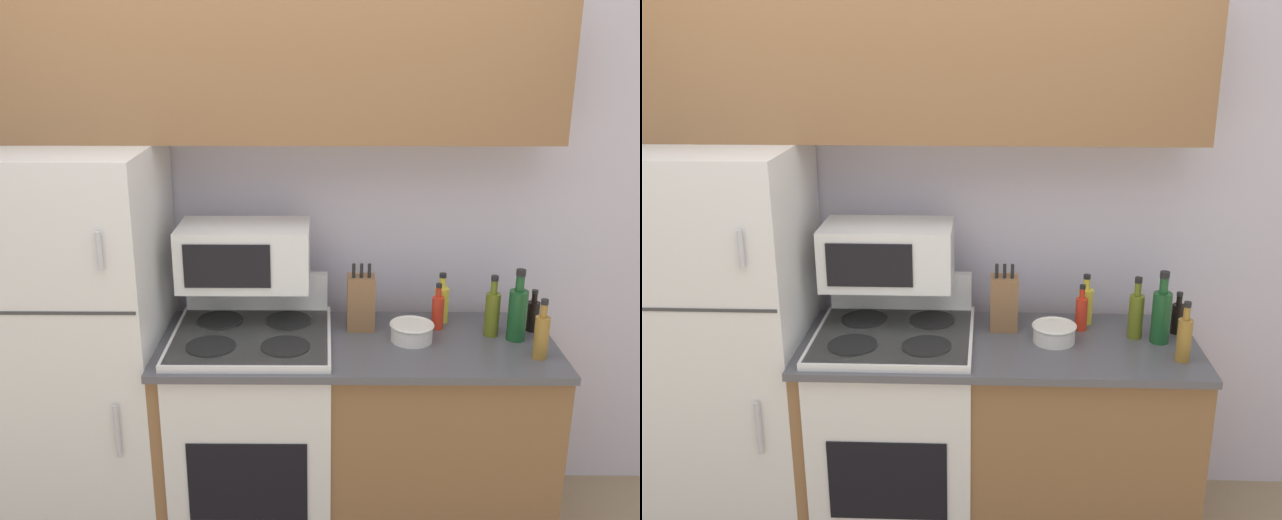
{
  "view_description": "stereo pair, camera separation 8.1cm",
  "coord_description": "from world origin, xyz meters",
  "views": [
    {
      "loc": [
        0.19,
        -2.37,
        2.13
      ],
      "look_at": [
        0.17,
        0.27,
        1.27
      ],
      "focal_mm": 40.0,
      "sensor_mm": 36.0,
      "label": 1
    },
    {
      "loc": [
        0.27,
        -2.37,
        2.13
      ],
      "look_at": [
        0.17,
        0.27,
        1.27
      ],
      "focal_mm": 40.0,
      "sensor_mm": 36.0,
      "label": 2
    }
  ],
  "objects": [
    {
      "name": "knife_block",
      "position": [
        0.34,
        0.41,
        1.04
      ],
      "size": [
        0.11,
        0.11,
        0.29
      ],
      "color": "brown",
      "rests_on": "lower_cabinets"
    },
    {
      "name": "upper_cabinets",
      "position": [
        0.0,
        0.53,
        2.04
      ],
      "size": [
        2.24,
        0.33,
        0.67
      ],
      "color": "brown",
      "rests_on": "refrigerator"
    },
    {
      "name": "bottle_wine_green",
      "position": [
        0.97,
        0.3,
        1.04
      ],
      "size": [
        0.08,
        0.08,
        0.3
      ],
      "color": "#194C23",
      "rests_on": "lower_cabinets"
    },
    {
      "name": "refrigerator",
      "position": [
        -0.8,
        0.34,
        0.85
      ],
      "size": [
        0.64,
        0.71,
        1.7
      ],
      "color": "silver",
      "rests_on": "ground_plane"
    },
    {
      "name": "bottle_olive_oil",
      "position": [
        0.88,
        0.34,
        1.03
      ],
      "size": [
        0.06,
        0.06,
        0.26
      ],
      "color": "#5B6619",
      "rests_on": "lower_cabinets"
    },
    {
      "name": "stove",
      "position": [
        -0.11,
        0.29,
        0.49
      ],
      "size": [
        0.64,
        0.62,
        1.11
      ],
      "color": "silver",
      "rests_on": "ground_plane"
    },
    {
      "name": "bottle_cooking_spray",
      "position": [
        0.69,
        0.49,
        1.01
      ],
      "size": [
        0.06,
        0.06,
        0.22
      ],
      "color": "gold",
      "rests_on": "lower_cabinets"
    },
    {
      "name": "bottle_vinegar",
      "position": [
        1.02,
        0.13,
        1.02
      ],
      "size": [
        0.06,
        0.06,
        0.24
      ],
      "color": "olive",
      "rests_on": "lower_cabinets"
    },
    {
      "name": "bottle_hot_sauce",
      "position": [
        0.66,
        0.41,
        1.0
      ],
      "size": [
        0.05,
        0.05,
        0.2
      ],
      "color": "red",
      "rests_on": "lower_cabinets"
    },
    {
      "name": "microwave",
      "position": [
        -0.14,
        0.42,
        1.25
      ],
      "size": [
        0.53,
        0.31,
        0.25
      ],
      "color": "silver",
      "rests_on": "stove"
    },
    {
      "name": "wall_back",
      "position": [
        0.0,
        0.72,
        1.27
      ],
      "size": [
        8.0,
        0.05,
        2.55
      ],
      "color": "silver",
      "rests_on": "ground_plane"
    },
    {
      "name": "bottle_soy_sauce",
      "position": [
        1.06,
        0.39,
        0.99
      ],
      "size": [
        0.05,
        0.05,
        0.18
      ],
      "color": "black",
      "rests_on": "lower_cabinets"
    },
    {
      "name": "bowl",
      "position": [
        0.54,
        0.29,
        0.96
      ],
      "size": [
        0.18,
        0.18,
        0.08
      ],
      "color": "silver",
      "rests_on": "lower_cabinets"
    },
    {
      "name": "lower_cabinets",
      "position": [
        0.32,
        0.3,
        0.46
      ],
      "size": [
        1.6,
        0.63,
        0.92
      ],
      "color": "brown",
      "rests_on": "ground_plane"
    }
  ]
}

